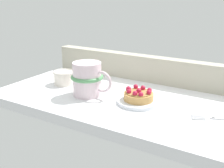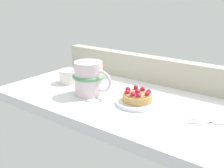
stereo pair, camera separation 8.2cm
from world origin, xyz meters
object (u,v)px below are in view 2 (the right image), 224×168
(dessert_plate, at_px, (137,103))
(raspberry_tart, at_px, (137,96))
(coffee_mug, at_px, (89,78))
(sugar_bowl, at_px, (70,76))
(dessert_fork, at_px, (221,123))

(dessert_plate, bearing_deg, raspberry_tart, -124.25)
(dessert_plate, bearing_deg, coffee_mug, -172.60)
(raspberry_tart, distance_m, sugar_bowl, 0.30)
(dessert_plate, xyz_separation_m, sugar_bowl, (-0.30, 0.03, 0.02))
(dessert_plate, xyz_separation_m, raspberry_tart, (-0.00, -0.00, 0.02))
(dessert_fork, distance_m, sugar_bowl, 0.52)
(sugar_bowl, bearing_deg, raspberry_tart, -5.54)
(raspberry_tart, distance_m, dessert_fork, 0.23)
(dessert_fork, relative_size, sugar_bowl, 2.05)
(dessert_plate, relative_size, coffee_mug, 0.88)
(raspberry_tart, xyz_separation_m, sugar_bowl, (-0.30, 0.03, 0.00))
(dessert_plate, relative_size, dessert_fork, 0.78)
(dessert_plate, height_order, raspberry_tart, raspberry_tart)
(dessert_fork, bearing_deg, raspberry_tart, -176.26)
(coffee_mug, height_order, dessert_fork, coffee_mug)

